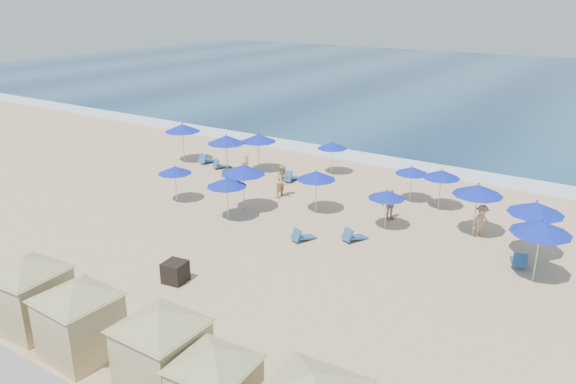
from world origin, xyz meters
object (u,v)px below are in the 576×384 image
at_px(cabana_1, 78,310).
at_px(umbrella_10, 536,208).
at_px(cabana_2, 161,339).
at_px(umbrella_7, 441,174).
at_px(umbrella_12, 226,139).
at_px(umbrella_11, 541,227).
at_px(umbrella_8, 387,195).
at_px(umbrella_6, 227,182).
at_px(umbrella_5, 316,175).
at_px(umbrella_2, 258,138).
at_px(cabana_3, 215,377).
at_px(umbrella_13, 478,190).
at_px(trash_bin, 175,272).
at_px(beachgoer_0, 246,167).
at_px(beachgoer_2, 390,204).
at_px(beachgoer_1, 283,181).
at_px(umbrella_4, 332,145).
at_px(umbrella_0, 182,128).
at_px(cabana_0, 28,284).
at_px(umbrella_1, 175,170).
at_px(umbrella_9, 412,170).
at_px(umbrella_3, 243,169).
at_px(beachgoer_3, 481,221).

bearing_deg(cabana_1, umbrella_10, 55.73).
height_order(cabana_2, umbrella_7, cabana_2).
bearing_deg(umbrella_10, umbrella_12, 174.21).
bearing_deg(umbrella_11, umbrella_8, 167.17).
bearing_deg(umbrella_6, umbrella_7, 41.27).
bearing_deg(umbrella_10, umbrella_5, -177.51).
relative_size(umbrella_2, umbrella_12, 0.95).
relative_size(cabana_3, umbrella_13, 1.54).
xyz_separation_m(trash_bin, umbrella_11, (11.90, 7.95, 1.90)).
distance_m(beachgoer_0, beachgoer_2, 10.16).
relative_size(beachgoer_1, beachgoer_2, 1.17).
relative_size(umbrella_2, umbrella_4, 1.19).
relative_size(cabana_2, umbrella_0, 1.67).
height_order(cabana_0, umbrella_4, cabana_0).
height_order(umbrella_1, umbrella_2, umbrella_2).
bearing_deg(umbrella_8, umbrella_13, 21.75).
bearing_deg(umbrella_1, cabana_3, -42.46).
bearing_deg(beachgoer_0, umbrella_2, -167.38).
bearing_deg(cabana_1, umbrella_9, 80.07).
bearing_deg(umbrella_8, trash_bin, -116.27).
distance_m(umbrella_11, umbrella_13, 4.59).
bearing_deg(umbrella_10, umbrella_8, -175.75).
bearing_deg(beachgoer_1, umbrella_8, -93.11).
distance_m(cabana_2, umbrella_9, 18.73).
xyz_separation_m(cabana_0, beachgoer_1, (-0.19, 15.64, -0.72)).
relative_size(umbrella_5, umbrella_9, 1.13).
bearing_deg(umbrella_0, umbrella_11, -11.60).
distance_m(umbrella_0, umbrella_8, 16.65).
xyz_separation_m(cabana_0, umbrella_0, (-9.82, 17.80, 0.71)).
xyz_separation_m(umbrella_0, umbrella_13, (20.18, -1.65, -0.06)).
relative_size(umbrella_11, umbrella_13, 1.01).
bearing_deg(umbrella_6, umbrella_3, 92.17).
distance_m(umbrella_9, beachgoer_1, 7.12).
height_order(cabana_2, umbrella_11, cabana_2).
bearing_deg(beachgoer_0, umbrella_11, 79.34).
bearing_deg(umbrella_3, umbrella_12, 137.38).
xyz_separation_m(umbrella_1, umbrella_7, (12.49, 6.89, 0.13)).
distance_m(umbrella_3, umbrella_8, 7.46).
distance_m(umbrella_9, umbrella_11, 9.67).
bearing_deg(umbrella_1, beachgoer_3, 16.12).
distance_m(umbrella_6, umbrella_9, 10.16).
distance_m(cabana_2, beachgoer_1, 16.69).
relative_size(umbrella_9, umbrella_10, 0.78).
bearing_deg(beachgoer_1, umbrella_10, -86.72).
xyz_separation_m(umbrella_0, umbrella_10, (22.91, -2.70, -0.04)).
relative_size(umbrella_4, umbrella_13, 0.81).
relative_size(umbrella_3, beachgoer_2, 1.65).
distance_m(umbrella_2, umbrella_12, 2.16).
height_order(cabana_2, umbrella_10, cabana_2).
relative_size(umbrella_3, beachgoer_1, 1.41).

